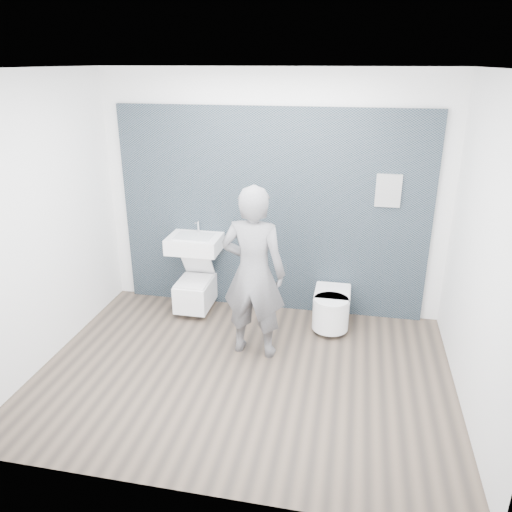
% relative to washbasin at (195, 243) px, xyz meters
% --- Properties ---
extents(ground, '(4.00, 4.00, 0.00)m').
position_rel_washbasin_xyz_m(ground, '(0.86, -1.21, -0.86)').
color(ground, brown).
rests_on(ground, ground).
extents(room_shell, '(4.00, 4.00, 4.00)m').
position_rel_washbasin_xyz_m(room_shell, '(0.86, -1.21, 0.88)').
color(room_shell, white).
rests_on(room_shell, ground).
extents(tile_wall, '(3.60, 0.06, 2.40)m').
position_rel_washbasin_xyz_m(tile_wall, '(0.86, 0.26, -0.86)').
color(tile_wall, black).
rests_on(tile_wall, ground).
extents(washbasin, '(0.61, 0.46, 0.46)m').
position_rel_washbasin_xyz_m(washbasin, '(0.00, 0.00, 0.00)').
color(washbasin, white).
rests_on(washbasin, ground).
extents(toilet_square, '(0.39, 0.56, 0.70)m').
position_rel_washbasin_xyz_m(toilet_square, '(0.00, -0.05, -0.60)').
color(toilet_square, white).
rests_on(toilet_square, ground).
extents(toilet_rounded, '(0.41, 0.68, 0.37)m').
position_rel_washbasin_xyz_m(toilet_rounded, '(1.64, -0.12, -0.62)').
color(toilet_rounded, white).
rests_on(toilet_rounded, ground).
extents(info_placard, '(0.27, 0.03, 0.36)m').
position_rel_washbasin_xyz_m(info_placard, '(2.16, 0.21, -0.86)').
color(info_placard, silver).
rests_on(info_placard, ground).
extents(visitor, '(0.68, 0.48, 1.79)m').
position_rel_washbasin_xyz_m(visitor, '(0.88, -0.80, 0.04)').
color(visitor, slate).
rests_on(visitor, ground).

